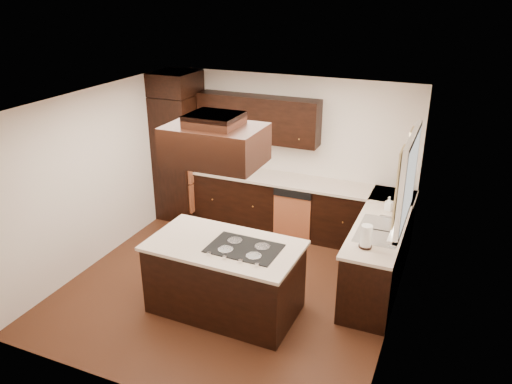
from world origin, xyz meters
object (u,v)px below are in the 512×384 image
oven_column (180,157)px  island (225,279)px  spice_rack (230,165)px  range_hood (215,144)px

oven_column → island: size_ratio=1.20×
island → spice_rack: 2.51m
oven_column → range_hood: bearing=-50.3°
oven_column → island: bearing=-49.0°
oven_column → range_hood: (1.88, -2.25, 1.10)m
oven_column → spice_rack: size_ratio=6.64×
oven_column → island: oven_column is taller
oven_column → range_hood: range_hood is taller
island → oven_column: bearing=132.4°
range_hood → spice_rack: bearing=112.2°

